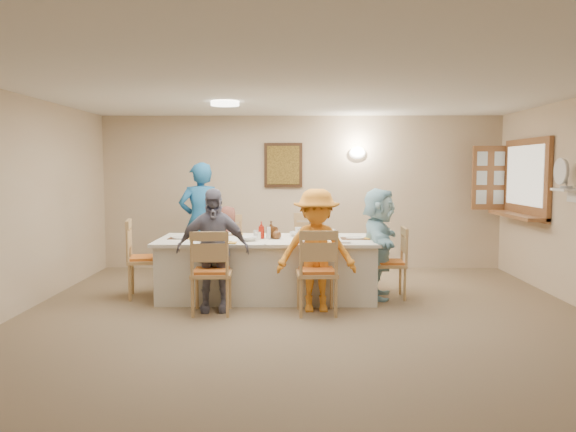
{
  "coord_description": "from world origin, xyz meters",
  "views": [
    {
      "loc": [
        -0.12,
        -5.69,
        1.67
      ],
      "look_at": [
        -0.2,
        1.4,
        1.05
      ],
      "focal_mm": 35.0,
      "sensor_mm": 36.0,
      "label": 1
    }
  ],
  "objects_px": {
    "chair_front_right": "(317,271)",
    "chair_left_end": "(147,258)",
    "chair_back_left": "(228,250)",
    "condiment_ketchup": "(261,230)",
    "chair_front_left": "(211,271)",
    "diner_right_end": "(379,243)",
    "diner_front_left": "(213,250)",
    "diner_front_right": "(316,250)",
    "diner_back_left": "(227,246)",
    "desk_fan": "(564,177)",
    "diner_back_right": "(313,246)",
    "dining_table": "(267,268)",
    "chair_back_right": "(312,249)",
    "chair_right_end": "(389,262)",
    "caregiver": "(200,221)",
    "serving_hatch": "(526,179)"
  },
  "relations": [
    {
      "from": "chair_front_right",
      "to": "chair_left_end",
      "type": "bearing_deg",
      "value": -23.61
    },
    {
      "from": "chair_back_left",
      "to": "condiment_ketchup",
      "type": "relative_size",
      "value": 4.52
    },
    {
      "from": "chair_back_left",
      "to": "chair_front_left",
      "type": "bearing_deg",
      "value": -99.0
    },
    {
      "from": "diner_right_end",
      "to": "condiment_ketchup",
      "type": "xyz_separation_m",
      "value": [
        -1.5,
        -0.01,
        0.17
      ]
    },
    {
      "from": "chair_left_end",
      "to": "condiment_ketchup",
      "type": "height_order",
      "value": "chair_left_end"
    },
    {
      "from": "diner_front_left",
      "to": "diner_front_right",
      "type": "relative_size",
      "value": 1.0
    },
    {
      "from": "condiment_ketchup",
      "to": "diner_back_left",
      "type": "bearing_deg",
      "value": 127.24
    },
    {
      "from": "desk_fan",
      "to": "diner_back_right",
      "type": "height_order",
      "value": "desk_fan"
    },
    {
      "from": "chair_front_left",
      "to": "dining_table",
      "type": "bearing_deg",
      "value": -129.6
    },
    {
      "from": "desk_fan",
      "to": "condiment_ketchup",
      "type": "distance_m",
      "value": 3.72
    },
    {
      "from": "chair_back_left",
      "to": "diner_front_right",
      "type": "distance_m",
      "value": 1.92
    },
    {
      "from": "chair_back_right",
      "to": "condiment_ketchup",
      "type": "bearing_deg",
      "value": -141.17
    },
    {
      "from": "chair_left_end",
      "to": "diner_front_right",
      "type": "height_order",
      "value": "diner_front_right"
    },
    {
      "from": "chair_front_left",
      "to": "chair_right_end",
      "type": "xyz_separation_m",
      "value": [
        2.15,
        0.8,
        -0.03
      ]
    },
    {
      "from": "desk_fan",
      "to": "condiment_ketchup",
      "type": "xyz_separation_m",
      "value": [
        -3.64,
        0.35,
        -0.68
      ]
    },
    {
      "from": "diner_front_right",
      "to": "chair_back_left",
      "type": "bearing_deg",
      "value": 127.3
    },
    {
      "from": "chair_back_left",
      "to": "chair_front_left",
      "type": "xyz_separation_m",
      "value": [
        0.0,
        -1.6,
        -0.01
      ]
    },
    {
      "from": "chair_right_end",
      "to": "caregiver",
      "type": "relative_size",
      "value": 0.53
    },
    {
      "from": "serving_hatch",
      "to": "diner_front_left",
      "type": "height_order",
      "value": "serving_hatch"
    },
    {
      "from": "dining_table",
      "to": "chair_back_right",
      "type": "bearing_deg",
      "value": 53.13
    },
    {
      "from": "dining_table",
      "to": "diner_front_left",
      "type": "xyz_separation_m",
      "value": [
        -0.6,
        -0.68,
        0.33
      ]
    },
    {
      "from": "chair_back_right",
      "to": "chair_left_end",
      "type": "xyz_separation_m",
      "value": [
        -2.15,
        -0.8,
        -0.0
      ]
    },
    {
      "from": "chair_back_left",
      "to": "caregiver",
      "type": "height_order",
      "value": "caregiver"
    },
    {
      "from": "diner_back_right",
      "to": "dining_table",
      "type": "bearing_deg",
      "value": 55.25
    },
    {
      "from": "diner_front_left",
      "to": "caregiver",
      "type": "bearing_deg",
      "value": 99.21
    },
    {
      "from": "serving_hatch",
      "to": "chair_front_right",
      "type": "xyz_separation_m",
      "value": [
        -3.07,
        -1.79,
        -1.01
      ]
    },
    {
      "from": "desk_fan",
      "to": "chair_back_right",
      "type": "relative_size",
      "value": 0.29
    },
    {
      "from": "chair_left_end",
      "to": "diner_right_end",
      "type": "relative_size",
      "value": 0.72
    },
    {
      "from": "serving_hatch",
      "to": "diner_front_right",
      "type": "bearing_deg",
      "value": -151.5
    },
    {
      "from": "chair_front_right",
      "to": "caregiver",
      "type": "bearing_deg",
      "value": -52.96
    },
    {
      "from": "dining_table",
      "to": "chair_back_right",
      "type": "relative_size",
      "value": 2.72
    },
    {
      "from": "chair_front_right",
      "to": "diner_front_right",
      "type": "height_order",
      "value": "diner_front_right"
    },
    {
      "from": "chair_front_left",
      "to": "chair_right_end",
      "type": "bearing_deg",
      "value": -162.32
    },
    {
      "from": "chair_back_left",
      "to": "diner_right_end",
      "type": "relative_size",
      "value": 0.71
    },
    {
      "from": "diner_back_left",
      "to": "chair_front_left",
      "type": "bearing_deg",
      "value": 95.22
    },
    {
      "from": "chair_front_left",
      "to": "diner_back_right",
      "type": "bearing_deg",
      "value": -131.77
    },
    {
      "from": "chair_front_right",
      "to": "diner_back_left",
      "type": "xyz_separation_m",
      "value": [
        -1.2,
        1.48,
        0.07
      ]
    },
    {
      "from": "dining_table",
      "to": "chair_back_right",
      "type": "height_order",
      "value": "chair_back_right"
    },
    {
      "from": "serving_hatch",
      "to": "caregiver",
      "type": "height_order",
      "value": "serving_hatch"
    },
    {
      "from": "diner_front_left",
      "to": "diner_front_right",
      "type": "height_order",
      "value": "diner_front_left"
    },
    {
      "from": "diner_front_left",
      "to": "chair_right_end",
      "type": "bearing_deg",
      "value": 12.94
    },
    {
      "from": "diner_right_end",
      "to": "chair_front_left",
      "type": "bearing_deg",
      "value": 122.25
    },
    {
      "from": "chair_left_end",
      "to": "condiment_ketchup",
      "type": "distance_m",
      "value": 1.52
    },
    {
      "from": "desk_fan",
      "to": "diner_front_right",
      "type": "distance_m",
      "value": 3.1
    },
    {
      "from": "chair_back_left",
      "to": "chair_front_left",
      "type": "distance_m",
      "value": 1.6
    },
    {
      "from": "diner_back_left",
      "to": "diner_back_right",
      "type": "bearing_deg",
      "value": -174.78
    },
    {
      "from": "chair_back_right",
      "to": "diner_right_end",
      "type": "xyz_separation_m",
      "value": [
        0.82,
        -0.8,
        0.19
      ]
    },
    {
      "from": "chair_back_right",
      "to": "chair_left_end",
      "type": "height_order",
      "value": "chair_back_right"
    },
    {
      "from": "chair_back_left",
      "to": "chair_left_end",
      "type": "distance_m",
      "value": 1.24
    },
    {
      "from": "dining_table",
      "to": "diner_front_left",
      "type": "height_order",
      "value": "diner_front_left"
    }
  ]
}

